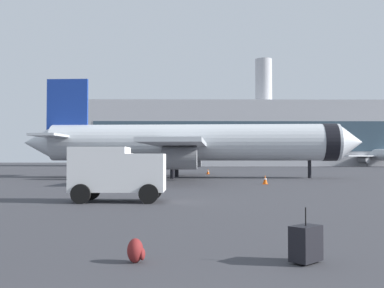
% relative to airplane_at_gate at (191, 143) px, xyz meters
% --- Properties ---
extents(airplane_at_gate, '(35.76, 32.25, 10.50)m').
position_rel_airplane_at_gate_xyz_m(airplane_at_gate, '(0.00, 0.00, 0.00)').
color(airplane_at_gate, silver).
rests_on(airplane_at_gate, ground).
extents(airplane_taxiing, '(21.96, 23.71, 7.83)m').
position_rel_airplane_at_gate_xyz_m(airplane_taxiing, '(45.61, 63.27, -0.93)').
color(airplane_taxiing, silver).
rests_on(airplane_taxiing, ground).
extents(service_truck, '(5.09, 3.17, 2.90)m').
position_rel_airplane_at_gate_xyz_m(service_truck, '(-8.26, -4.32, -2.05)').
color(service_truck, white).
rests_on(service_truck, ground).
extents(cargo_van, '(4.43, 2.39, 2.60)m').
position_rel_airplane_at_gate_xyz_m(cargo_van, '(-3.78, -26.22, -2.21)').
color(cargo_van, white).
rests_on(cargo_van, ground).
extents(safety_cone_near, '(0.44, 0.44, 0.67)m').
position_rel_airplane_at_gate_xyz_m(safety_cone_near, '(2.21, 10.25, -3.32)').
color(safety_cone_near, '#F2590C').
rests_on(safety_cone_near, ground).
extents(safety_cone_mid, '(0.44, 0.44, 0.62)m').
position_rel_airplane_at_gate_xyz_m(safety_cone_mid, '(-8.96, 8.60, -3.35)').
color(safety_cone_mid, '#F2590C').
rests_on(safety_cone_mid, ground).
extents(safety_cone_far, '(0.44, 0.44, 0.73)m').
position_rel_airplane_at_gate_xyz_m(safety_cone_far, '(5.73, -11.86, -3.30)').
color(safety_cone_far, '#F2590C').
rests_on(safety_cone_far, ground).
extents(rolling_suitcase, '(0.74, 0.73, 1.10)m').
position_rel_airplane_at_gate_xyz_m(rolling_suitcase, '(1.91, -39.03, -3.27)').
color(rolling_suitcase, black).
rests_on(rolling_suitcase, ground).
extents(traveller_backpack, '(0.36, 0.40, 0.48)m').
position_rel_airplane_at_gate_xyz_m(traveller_backpack, '(-1.46, -38.95, -3.42)').
color(traveller_backpack, maroon).
rests_on(traveller_backpack, ground).
extents(terminal_building, '(87.20, 19.64, 28.34)m').
position_rel_airplane_at_gate_xyz_m(terminal_building, '(18.21, 73.00, 4.63)').
color(terminal_building, '#B2B2B7').
rests_on(terminal_building, ground).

